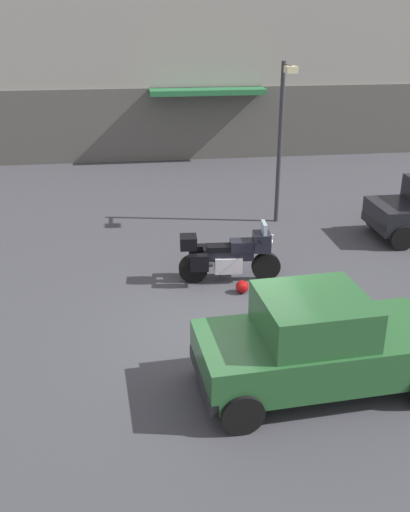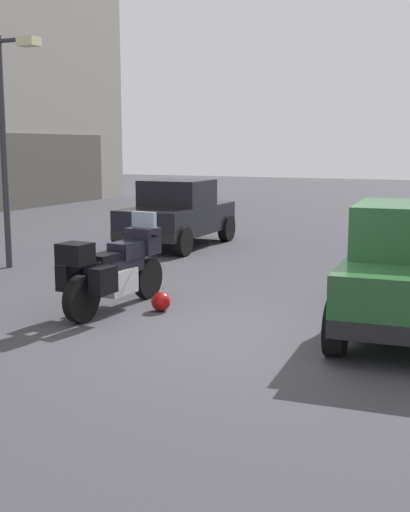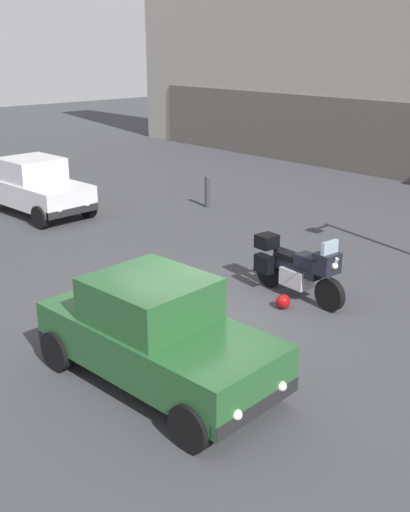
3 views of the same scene
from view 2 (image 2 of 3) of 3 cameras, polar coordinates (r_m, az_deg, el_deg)
ground_plane at (r=8.47m, az=3.82°, el=-6.63°), size 80.00×80.00×0.00m
motorcycle at (r=9.56m, az=-7.80°, el=-1.01°), size 2.26×0.79×1.36m
helmet at (r=9.52m, az=-3.83°, el=-3.95°), size 0.28×0.28×0.28m
car_compact_side at (r=15.57m, az=-2.39°, el=3.66°), size 3.49×1.72×1.56m
streetlamp_curbside at (r=13.18m, az=-16.54°, el=10.56°), size 0.28×0.94×4.36m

